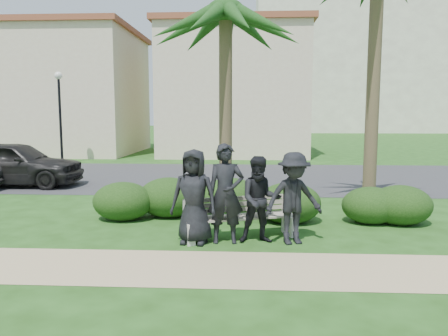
{
  "coord_description": "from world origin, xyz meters",
  "views": [
    {
      "loc": [
        -0.19,
        -8.18,
        2.33
      ],
      "look_at": [
        -0.69,
        1.0,
        1.19
      ],
      "focal_mm": 35.0,
      "sensor_mm": 36.0,
      "label": 1
    }
  ],
  "objects": [
    {
      "name": "man_b",
      "position": [
        -0.58,
        -0.44,
        0.91
      ],
      "size": [
        0.7,
        0.49,
        1.81
      ],
      "primitive_type": "imported",
      "rotation": [
        0.0,
        0.0,
        0.1
      ],
      "color": "black",
      "rests_on": "ground"
    },
    {
      "name": "stucco_bldg_left",
      "position": [
        -12.0,
        18.0,
        3.66
      ],
      "size": [
        10.4,
        8.4,
        7.3
      ],
      "color": "beige",
      "rests_on": "ground"
    },
    {
      "name": "street_lamp",
      "position": [
        -9.0,
        12.0,
        2.94
      ],
      "size": [
        0.36,
        0.36,
        4.29
      ],
      "color": "black",
      "rests_on": "ground"
    },
    {
      "name": "asphalt_street",
      "position": [
        0.0,
        8.0,
        0.0
      ],
      "size": [
        160.0,
        8.0,
        0.01
      ],
      "primitive_type": "cube",
      "color": "#2D2D30",
      "rests_on": "ground"
    },
    {
      "name": "hotel_tower",
      "position": [
        14.0,
        55.0,
        13.41
      ],
      "size": [
        26.0,
        18.0,
        37.3
      ],
      "color": "beige",
      "rests_on": "ground"
    },
    {
      "name": "hedge_c",
      "position": [
        0.06,
        1.67,
        0.34
      ],
      "size": [
        1.05,
        0.87,
        0.69
      ],
      "primitive_type": "ellipsoid",
      "color": "#17320E",
      "rests_on": "ground"
    },
    {
      "name": "footpath",
      "position": [
        0.0,
        -1.8,
        0.0
      ],
      "size": [
        30.0,
        1.6,
        0.01
      ],
      "primitive_type": "cube",
      "color": "tan",
      "rests_on": "ground"
    },
    {
      "name": "palm_left",
      "position": [
        -0.74,
        2.58,
        4.72
      ],
      "size": [
        3.0,
        3.0,
        5.69
      ],
      "color": "brown",
      "rests_on": "ground"
    },
    {
      "name": "stucco_bldg_right",
      "position": [
        -1.0,
        18.0,
        3.66
      ],
      "size": [
        8.4,
        8.4,
        7.3
      ],
      "color": "beige",
      "rests_on": "ground"
    },
    {
      "name": "hedge_extra",
      "position": [
        -0.57,
        1.57,
        0.46
      ],
      "size": [
        1.42,
        1.17,
        0.92
      ],
      "primitive_type": "ellipsoid",
      "color": "#17320E",
      "rests_on": "ground"
    },
    {
      "name": "man_c",
      "position": [
        0.04,
        -0.4,
        0.79
      ],
      "size": [
        0.82,
        0.67,
        1.58
      ],
      "primitive_type": "imported",
      "rotation": [
        0.0,
        0.0,
        0.1
      ],
      "color": "black",
      "rests_on": "ground"
    },
    {
      "name": "ground",
      "position": [
        0.0,
        0.0,
        0.0
      ],
      "size": [
        160.0,
        160.0,
        0.0
      ],
      "primitive_type": "plane",
      "color": "#204413",
      "rests_on": "ground"
    },
    {
      "name": "man_d",
      "position": [
        0.64,
        -0.44,
        0.83
      ],
      "size": [
        1.21,
        0.91,
        1.66
      ],
      "primitive_type": "imported",
      "rotation": [
        0.0,
        0.0,
        0.3
      ],
      "color": "black",
      "rests_on": "ground"
    },
    {
      "name": "car_a",
      "position": [
        -7.78,
        5.5,
        0.74
      ],
      "size": [
        4.35,
        1.81,
        1.47
      ],
      "primitive_type": "imported",
      "rotation": [
        0.0,
        0.0,
        1.59
      ],
      "color": "black",
      "rests_on": "ground"
    },
    {
      "name": "hedge_f",
      "position": [
        3.07,
        1.13,
        0.43
      ],
      "size": [
        1.32,
        1.09,
        0.86
      ],
      "primitive_type": "ellipsoid",
      "color": "#17320E",
      "rests_on": "ground"
    },
    {
      "name": "hedge_b",
      "position": [
        -1.99,
        1.57,
        0.46
      ],
      "size": [
        1.42,
        1.17,
        0.92
      ],
      "primitive_type": "ellipsoid",
      "color": "#17320E",
      "rests_on": "ground"
    },
    {
      "name": "man_a",
      "position": [
        -1.15,
        -0.5,
        0.86
      ],
      "size": [
        0.91,
        0.67,
        1.71
      ],
      "primitive_type": "imported",
      "rotation": [
        0.0,
        0.0,
        -0.16
      ],
      "color": "black",
      "rests_on": "ground"
    },
    {
      "name": "hedge_d",
      "position": [
        0.71,
        1.15,
        0.45
      ],
      "size": [
        1.37,
        1.13,
        0.9
      ],
      "primitive_type": "ellipsoid",
      "color": "#17320E",
      "rests_on": "ground"
    },
    {
      "name": "hedge_e",
      "position": [
        2.47,
        1.18,
        0.4
      ],
      "size": [
        1.24,
        1.02,
        0.81
      ],
      "primitive_type": "ellipsoid",
      "color": "#17320E",
      "rests_on": "ground"
    },
    {
      "name": "hedge_a",
      "position": [
        -2.95,
        1.2,
        0.43
      ],
      "size": [
        1.33,
        1.1,
        0.87
      ],
      "primitive_type": "ellipsoid",
      "color": "#17320E",
      "rests_on": "ground"
    },
    {
      "name": "park_bench",
      "position": [
        -0.31,
        -0.13,
        0.34
      ],
      "size": [
        2.27,
        1.13,
        0.74
      ],
      "rotation": [
        0.0,
        0.0,
        0.32
      ],
      "color": "gray",
      "rests_on": "ground"
    }
  ]
}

